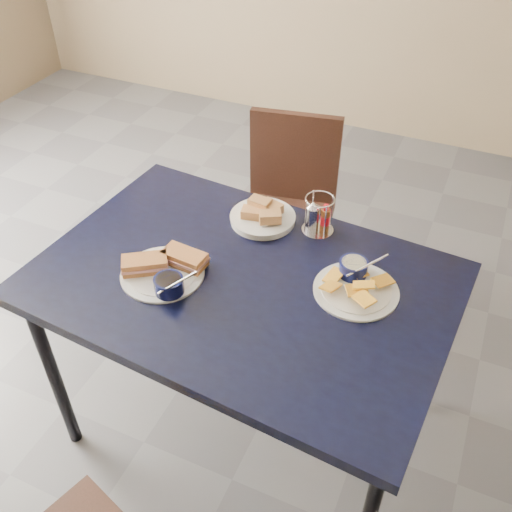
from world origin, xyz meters
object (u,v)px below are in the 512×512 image
at_px(dining_table, 242,292).
at_px(plantain_plate, 355,282).
at_px(sandwich_plate, 165,270).
at_px(condiment_caddy, 317,217).
at_px(chair_far, 292,198).
at_px(bread_basket, 263,216).

bearing_deg(dining_table, plantain_plate, 17.86).
bearing_deg(sandwich_plate, condiment_caddy, 49.41).
distance_m(dining_table, chair_far, 0.87).
bearing_deg(bread_basket, condiment_caddy, 8.42).
xyz_separation_m(dining_table, sandwich_plate, (-0.22, -0.09, 0.09)).
distance_m(chair_far, bread_basket, 0.61).
height_order(dining_table, condiment_caddy, condiment_caddy).
bearing_deg(dining_table, chair_far, 99.73).
xyz_separation_m(dining_table, bread_basket, (-0.06, 0.30, 0.08)).
height_order(sandwich_plate, plantain_plate, same).
bearing_deg(chair_far, sandwich_plate, -95.00).
distance_m(chair_far, sandwich_plate, 0.97).
xyz_separation_m(chair_far, plantain_plate, (0.48, -0.73, 0.28)).
height_order(chair_far, bread_basket, chair_far).
height_order(chair_far, condiment_caddy, condiment_caddy).
xyz_separation_m(sandwich_plate, bread_basket, (0.17, 0.39, -0.00)).
bearing_deg(sandwich_plate, plantain_plate, 19.17).
distance_m(sandwich_plate, plantain_plate, 0.59).
relative_size(dining_table, condiment_caddy, 9.98).
xyz_separation_m(bread_basket, condiment_caddy, (0.19, 0.03, 0.03)).
bearing_deg(bread_basket, sandwich_plate, -113.27).
relative_size(sandwich_plate, bread_basket, 1.33).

